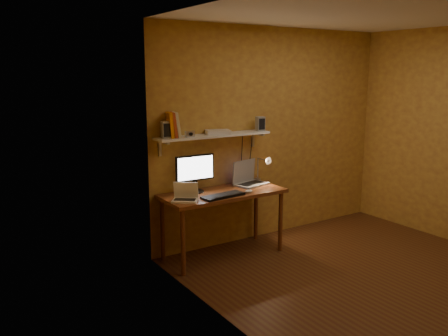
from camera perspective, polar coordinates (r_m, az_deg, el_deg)
room at (r=4.86m, az=17.76°, el=1.89°), size 3.44×3.24×2.64m
desk at (r=5.31m, az=-0.11°, el=-3.77°), size 1.40×0.60×0.75m
wall_shelf at (r=5.34m, az=-1.24°, el=3.90°), size 1.40×0.25×0.21m
monitor at (r=5.23m, az=-3.51°, el=-0.41°), size 0.46×0.20×0.42m
laptop at (r=5.63m, az=2.90°, el=-1.22°), size 0.43×0.35×0.28m
netbook at (r=4.94m, az=-4.67°, el=-3.34°), size 0.32×0.30×0.19m
keyboard at (r=5.08m, az=-0.12°, el=-3.35°), size 0.51×0.21×0.03m
mouse at (r=5.25m, az=3.00°, el=-2.82°), size 0.10×0.08×0.03m
desk_lamp at (r=5.72m, az=4.78°, el=0.32°), size 0.09×0.23×0.38m
speaker_left at (r=5.05m, az=-6.97°, el=4.60°), size 0.12×0.12×0.18m
speaker_right at (r=5.67m, az=4.38°, el=5.34°), size 0.11×0.11×0.17m
books at (r=5.09m, az=-6.15°, el=5.18°), size 0.17×0.19×0.27m
shelf_camera at (r=5.12m, az=-4.12°, el=4.10°), size 0.11×0.05×0.07m
router at (r=5.36m, az=-0.75°, el=4.36°), size 0.31×0.26×0.05m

